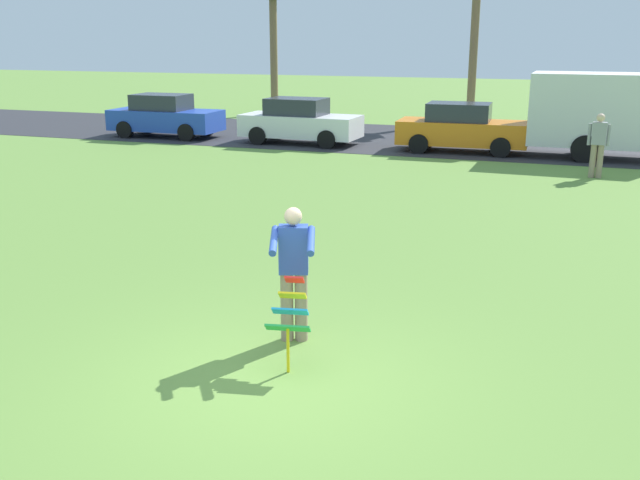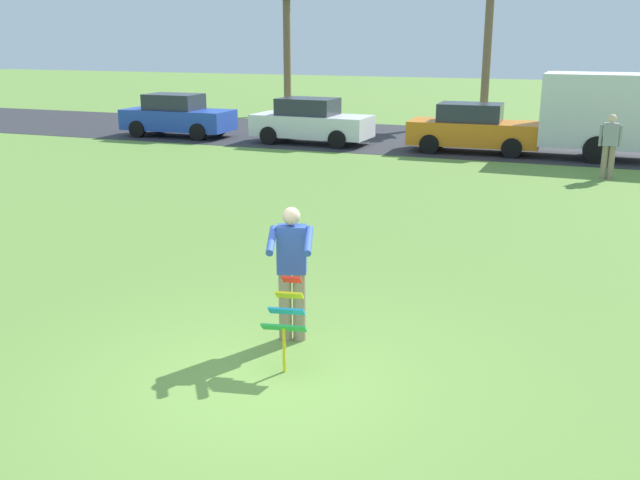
# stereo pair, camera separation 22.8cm
# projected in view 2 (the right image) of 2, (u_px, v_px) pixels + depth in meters

# --- Properties ---
(ground_plane) EXTENTS (120.00, 120.00, 0.00)m
(ground_plane) POSITION_uv_depth(u_px,v_px,m) (267.00, 381.00, 8.04)
(ground_plane) COLOR olive
(road_strip) EXTENTS (120.00, 8.00, 0.01)m
(road_strip) POSITION_uv_depth(u_px,v_px,m) (494.00, 143.00, 25.76)
(road_strip) COLOR #2D2D33
(road_strip) RESTS_ON ground
(person_kite_flyer) EXTENTS (0.69, 0.76, 1.73)m
(person_kite_flyer) POSITION_uv_depth(u_px,v_px,m) (292.00, 269.00, 8.86)
(person_kite_flyer) COLOR gray
(person_kite_flyer) RESTS_ON ground
(kite_held) EXTENTS (0.53, 0.69, 1.02)m
(kite_held) POSITION_uv_depth(u_px,v_px,m) (287.00, 313.00, 8.24)
(kite_held) COLOR red
(kite_held) RESTS_ON ground
(parked_car_blue) EXTENTS (4.21, 1.85, 1.60)m
(parked_car_blue) POSITION_uv_depth(u_px,v_px,m) (177.00, 116.00, 27.28)
(parked_car_blue) COLOR #2347B7
(parked_car_blue) RESTS_ON ground
(parked_car_white) EXTENTS (4.26, 1.96, 1.60)m
(parked_car_white) POSITION_uv_depth(u_px,v_px,m) (311.00, 122.00, 25.45)
(parked_car_white) COLOR white
(parked_car_white) RESTS_ON ground
(parked_car_orange) EXTENTS (4.24, 1.92, 1.60)m
(parked_car_orange) POSITION_uv_depth(u_px,v_px,m) (473.00, 129.00, 23.53)
(parked_car_orange) COLOR orange
(parked_car_orange) RESTS_ON ground
(person_walker_near) EXTENTS (0.57, 0.24, 1.73)m
(person_walker_near) POSITION_uv_depth(u_px,v_px,m) (610.00, 144.00, 19.10)
(person_walker_near) COLOR gray
(person_walker_near) RESTS_ON ground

